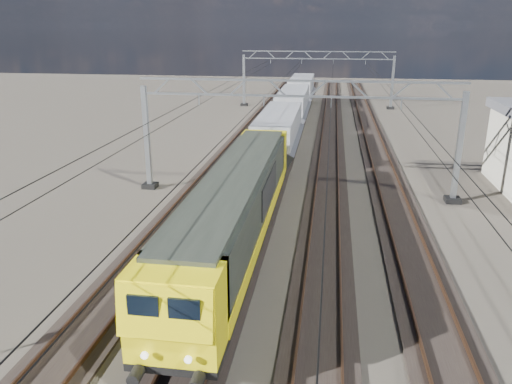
# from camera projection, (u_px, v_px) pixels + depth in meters

# --- Properties ---
(ground) EXTENTS (160.00, 160.00, 0.00)m
(ground) POSITION_uv_depth(u_px,v_px,m) (289.00, 217.00, 27.65)
(ground) COLOR #2B2620
(ground) RESTS_ON ground
(track_outer_west) EXTENTS (2.60, 140.00, 0.30)m
(track_outer_west) POSITION_uv_depth(u_px,v_px,m) (185.00, 211.00, 28.47)
(track_outer_west) COLOR black
(track_outer_west) RESTS_ON ground
(track_loco) EXTENTS (2.60, 140.00, 0.30)m
(track_loco) POSITION_uv_depth(u_px,v_px,m) (254.00, 214.00, 27.91)
(track_loco) COLOR black
(track_loco) RESTS_ON ground
(track_inner_east) EXTENTS (2.60, 140.00, 0.30)m
(track_inner_east) POSITION_uv_depth(u_px,v_px,m) (326.00, 218.00, 27.34)
(track_inner_east) COLOR black
(track_inner_east) RESTS_ON ground
(track_outer_east) EXTENTS (2.60, 140.00, 0.30)m
(track_outer_east) POSITION_uv_depth(u_px,v_px,m) (401.00, 222.00, 26.78)
(track_outer_east) COLOR black
(track_outer_east) RESTS_ON ground
(catenary_gantry_mid) EXTENTS (19.90, 0.90, 7.11)m
(catenary_gantry_mid) POSITION_uv_depth(u_px,v_px,m) (296.00, 134.00, 30.16)
(catenary_gantry_mid) COLOR #939AA0
(catenary_gantry_mid) RESTS_ON ground
(catenary_gantry_far) EXTENTS (19.90, 0.90, 7.11)m
(catenary_gantry_far) POSITION_uv_depth(u_px,v_px,m) (317.00, 77.00, 63.94)
(catenary_gantry_far) COLOR #939AA0
(catenary_gantry_far) RESTS_ON ground
(overhead_wires) EXTENTS (12.03, 140.00, 0.53)m
(overhead_wires) POSITION_uv_depth(u_px,v_px,m) (301.00, 94.00, 33.33)
(overhead_wires) COLOR black
(overhead_wires) RESTS_ON ground
(locomotive) EXTENTS (2.76, 21.10, 3.62)m
(locomotive) POSITION_uv_depth(u_px,v_px,m) (237.00, 206.00, 22.58)
(locomotive) COLOR black
(locomotive) RESTS_ON ground
(hopper_wagon_lead) EXTENTS (3.38, 13.00, 3.25)m
(hopper_wagon_lead) POSITION_uv_depth(u_px,v_px,m) (279.00, 131.00, 39.21)
(hopper_wagon_lead) COLOR black
(hopper_wagon_lead) RESTS_ON ground
(hopper_wagon_mid) EXTENTS (3.38, 13.00, 3.25)m
(hopper_wagon_mid) POSITION_uv_depth(u_px,v_px,m) (293.00, 105.00, 52.53)
(hopper_wagon_mid) COLOR black
(hopper_wagon_mid) RESTS_ON ground
(hopper_wagon_third) EXTENTS (3.38, 13.00, 3.25)m
(hopper_wagon_third) POSITION_uv_depth(u_px,v_px,m) (301.00, 89.00, 65.86)
(hopper_wagon_third) COLOR black
(hopper_wagon_third) RESTS_ON ground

